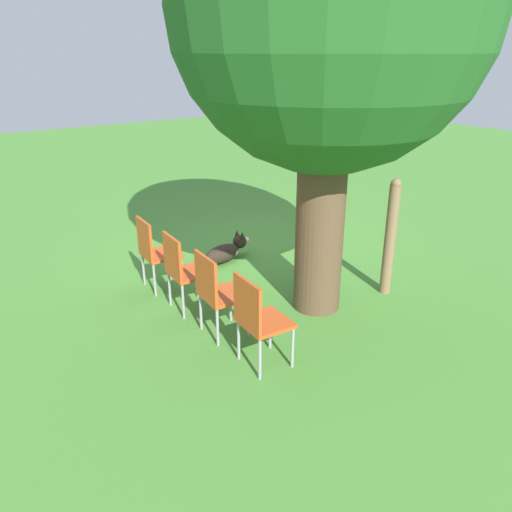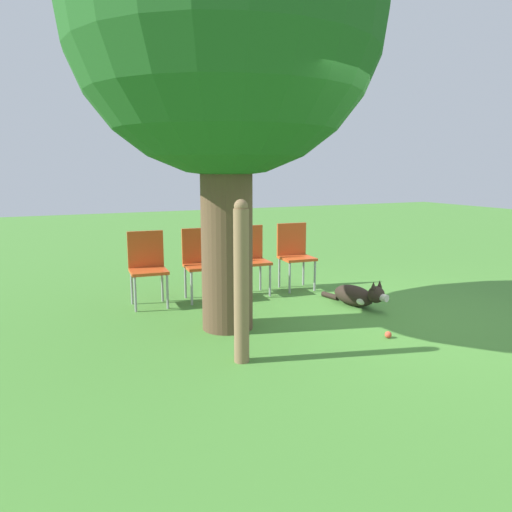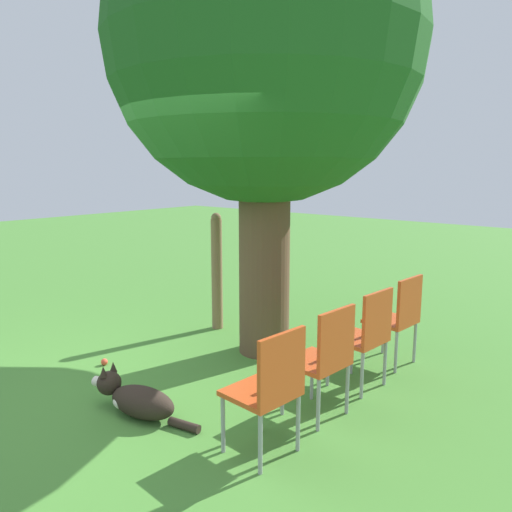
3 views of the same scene
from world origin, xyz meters
TOP-DOWN VIEW (x-y plane):
  - ground_plane at (0.00, 0.00)m, footprint 30.00×30.00m
  - oak_tree at (0.39, 1.50)m, footprint 3.12×3.12m
  - dog at (0.49, -0.26)m, footprint 1.05×0.39m
  - fence_post at (-0.54, 1.74)m, footprint 0.13×0.13m
  - red_chair_0 at (1.68, -0.03)m, footprint 0.45×0.47m
  - red_chair_1 at (1.67, 0.67)m, footprint 0.45×0.47m
  - red_chair_2 at (1.66, 1.36)m, footprint 0.45×0.47m
  - red_chair_3 at (1.66, 2.06)m, footprint 0.45×0.47m
  - tennis_ball at (-0.59, 0.16)m, footprint 0.07×0.07m

SIDE VIEW (x-z plane):
  - ground_plane at x=0.00m, z-range 0.00..0.00m
  - tennis_ball at x=-0.59m, z-range 0.00..0.07m
  - dog at x=0.49m, z-range -0.05..0.32m
  - red_chair_0 at x=1.68m, z-range 0.07..0.98m
  - red_chair_1 at x=1.67m, z-range 0.07..0.98m
  - red_chair_2 at x=1.66m, z-range 0.07..0.98m
  - red_chair_3 at x=1.66m, z-range 0.07..0.98m
  - fence_post at x=-0.54m, z-range 0.01..1.44m
  - oak_tree at x=0.39m, z-range 0.75..5.46m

